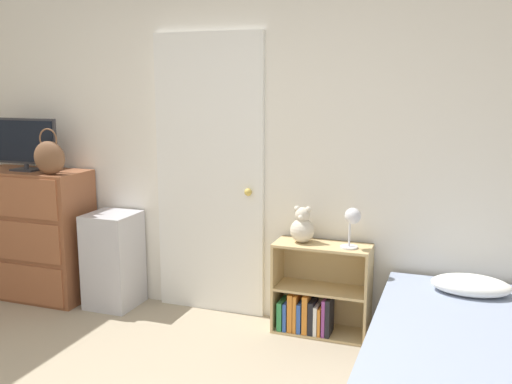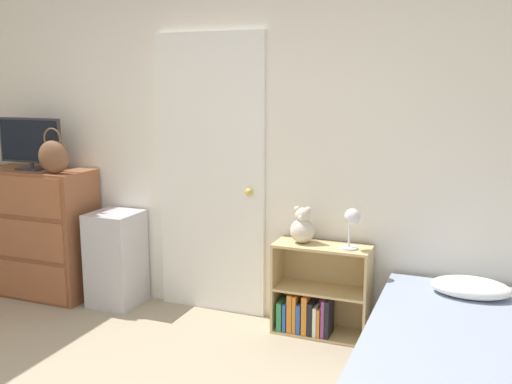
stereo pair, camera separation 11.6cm
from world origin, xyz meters
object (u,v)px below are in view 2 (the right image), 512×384
handbag (53,156)px  tv (30,143)px  dresser (39,232)px  storage_bin (116,259)px  desk_lamp (352,221)px  teddy_bear (302,227)px  bookshelf (315,300)px

handbag → tv: bearing=161.4°
dresser → storage_bin: (0.72, 0.03, -0.15)m
dresser → desk_lamp: (2.57, 0.04, 0.31)m
dresser → teddy_bear: 2.24m
handbag → desk_lamp: bearing=4.1°
bookshelf → teddy_bear: 0.52m
handbag → storage_bin: size_ratio=0.47×
tv → bookshelf: 2.55m
teddy_bear → tv: bearing=-177.5°
tv → teddy_bear: tv is taller
tv → bookshelf: tv is taller
dresser → storage_bin: size_ratio=1.41×
handbag → bookshelf: handbag is taller
teddy_bear → desk_lamp: bearing=-6.7°
dresser → desk_lamp: bearing=0.9°
teddy_bear → desk_lamp: desk_lamp is taller
handbag → teddy_bear: 1.98m
dresser → handbag: handbag is taller
storage_bin → bookshelf: size_ratio=1.12×
teddy_bear → bookshelf: bearing=0.2°
handbag → desk_lamp: handbag is taller
teddy_bear → desk_lamp: (0.35, -0.04, 0.09)m
handbag → dresser: bearing=158.2°
tv → handbag: tv is taller
handbag → storage_bin: (0.42, 0.15, -0.81)m
handbag → bookshelf: 2.24m
handbag → desk_lamp: 2.30m
tv → dresser: bearing=49.5°
handbag → bookshelf: size_ratio=0.53×
storage_bin → desk_lamp: 1.91m
storage_bin → teddy_bear: 1.55m
bookshelf → tv: bearing=-177.6°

